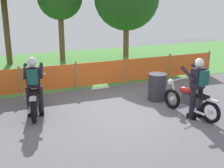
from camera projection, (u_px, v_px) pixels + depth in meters
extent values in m
cube|color=#5B5B60|center=(133.00, 113.00, 8.73)|extent=(24.00, 24.00, 0.02)
cube|color=#4C8C3D|center=(75.00, 65.00, 14.53)|extent=(24.00, 7.61, 0.01)
cylinder|color=#997547|center=(20.00, 82.00, 9.97)|extent=(0.08, 0.08, 1.05)
cylinder|color=#997547|center=(76.00, 76.00, 10.65)|extent=(0.08, 0.08, 1.05)
cylinder|color=#997547|center=(126.00, 71.00, 11.33)|extent=(0.08, 0.08, 1.05)
cylinder|color=#997547|center=(169.00, 67.00, 12.01)|extent=(0.08, 0.08, 1.05)
cylinder|color=#997547|center=(208.00, 63.00, 12.69)|extent=(0.08, 0.08, 1.05)
cube|color=orange|center=(49.00, 78.00, 10.31)|extent=(1.85, 0.02, 0.85)
cube|color=orange|center=(102.00, 73.00, 10.99)|extent=(1.85, 0.02, 0.85)
cube|color=orange|center=(148.00, 68.00, 11.67)|extent=(1.85, 0.02, 0.85)
cube|color=orange|center=(189.00, 64.00, 12.35)|extent=(1.85, 0.02, 0.85)
cylinder|color=brown|center=(7.00, 33.00, 14.32)|extent=(0.28, 0.28, 3.11)
cylinder|color=brown|center=(62.00, 37.00, 15.34)|extent=(0.28, 0.28, 2.40)
cylinder|color=brown|center=(126.00, 41.00, 15.31)|extent=(0.28, 0.28, 2.03)
torus|color=black|center=(37.00, 94.00, 9.35)|extent=(0.25, 0.68, 0.67)
cylinder|color=silver|center=(37.00, 94.00, 9.35)|extent=(0.09, 0.16, 0.15)
torus|color=black|center=(34.00, 111.00, 7.97)|extent=(0.25, 0.68, 0.67)
cylinder|color=silver|center=(34.00, 111.00, 7.97)|extent=(0.09, 0.16, 0.15)
cube|color=#38383D|center=(35.00, 96.00, 8.55)|extent=(0.37, 0.66, 0.33)
ellipsoid|color=maroon|center=(35.00, 86.00, 8.71)|extent=(0.35, 0.58, 0.23)
cube|color=black|center=(34.00, 92.00, 8.25)|extent=(0.34, 0.62, 0.10)
cube|color=silver|center=(33.00, 98.00, 7.86)|extent=(0.24, 0.40, 0.04)
cylinder|color=silver|center=(36.00, 85.00, 9.20)|extent=(0.11, 0.25, 0.59)
sphere|color=white|center=(36.00, 76.00, 9.29)|extent=(0.22, 0.22, 0.19)
cylinder|color=silver|center=(35.00, 74.00, 9.06)|extent=(0.62, 0.16, 0.03)
cylinder|color=silver|center=(30.00, 109.00, 8.31)|extent=(0.19, 0.58, 0.07)
torus|color=black|center=(172.00, 99.00, 8.98)|extent=(0.27, 0.62, 0.62)
cylinder|color=silver|center=(172.00, 99.00, 8.98)|extent=(0.09, 0.15, 0.13)
torus|color=black|center=(210.00, 112.00, 7.96)|extent=(0.27, 0.62, 0.62)
cylinder|color=silver|center=(210.00, 112.00, 7.96)|extent=(0.09, 0.15, 0.13)
cube|color=#38383D|center=(192.00, 100.00, 8.38)|extent=(0.38, 0.62, 0.31)
ellipsoid|color=maroon|center=(186.00, 91.00, 8.49)|extent=(0.36, 0.54, 0.21)
cube|color=black|center=(200.00, 96.00, 8.15)|extent=(0.35, 0.58, 0.10)
cube|color=silver|center=(212.00, 100.00, 7.86)|extent=(0.24, 0.37, 0.04)
cylinder|color=silver|center=(174.00, 90.00, 8.86)|extent=(0.11, 0.23, 0.55)
sphere|color=white|center=(171.00, 82.00, 8.91)|extent=(0.21, 0.21, 0.17)
cylinder|color=silver|center=(176.00, 80.00, 8.74)|extent=(0.56, 0.18, 0.03)
cylinder|color=silver|center=(197.00, 112.00, 8.15)|extent=(0.21, 0.53, 0.07)
cylinder|color=black|center=(29.00, 101.00, 8.41)|extent=(0.18, 0.18, 0.86)
cube|color=black|center=(30.00, 114.00, 8.51)|extent=(0.16, 0.28, 0.12)
cylinder|color=black|center=(41.00, 101.00, 8.46)|extent=(0.18, 0.18, 0.86)
cube|color=black|center=(42.00, 113.00, 8.57)|extent=(0.16, 0.28, 0.12)
cube|color=black|center=(33.00, 77.00, 8.23)|extent=(0.40, 0.31, 0.56)
cylinder|color=black|center=(25.00, 71.00, 8.32)|extent=(0.19, 0.49, 0.38)
cylinder|color=black|center=(41.00, 70.00, 8.40)|extent=(0.19, 0.49, 0.38)
sphere|color=silver|center=(32.00, 62.00, 8.11)|extent=(0.29, 0.29, 0.25)
cube|color=black|center=(32.00, 61.00, 8.20)|extent=(0.18, 0.07, 0.08)
cube|color=#194C47|center=(32.00, 77.00, 8.06)|extent=(0.31, 0.21, 0.40)
cylinder|color=black|center=(192.00, 104.00, 8.20)|extent=(0.18, 0.18, 0.86)
cube|color=black|center=(191.00, 117.00, 8.30)|extent=(0.18, 0.28, 0.12)
cylinder|color=black|center=(200.00, 102.00, 8.38)|extent=(0.18, 0.18, 0.86)
cube|color=black|center=(198.00, 114.00, 8.49)|extent=(0.18, 0.28, 0.12)
cube|color=black|center=(198.00, 78.00, 8.08)|extent=(0.41, 0.33, 0.56)
cylinder|color=black|center=(188.00, 74.00, 8.06)|extent=(0.23, 0.49, 0.38)
cylinder|color=black|center=(198.00, 71.00, 8.31)|extent=(0.23, 0.49, 0.38)
sphere|color=white|center=(199.00, 63.00, 7.96)|extent=(0.31, 0.31, 0.25)
cube|color=black|center=(196.00, 62.00, 8.04)|extent=(0.18, 0.08, 0.08)
cube|color=#194C47|center=(203.00, 78.00, 7.94)|extent=(0.31, 0.23, 0.40)
cylinder|color=#2D2D33|center=(157.00, 87.00, 9.67)|extent=(0.58, 0.58, 0.88)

